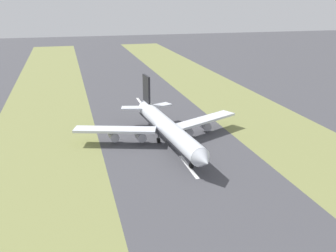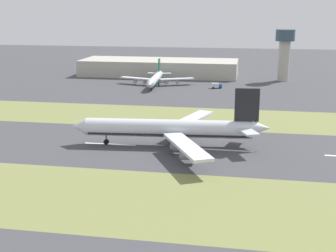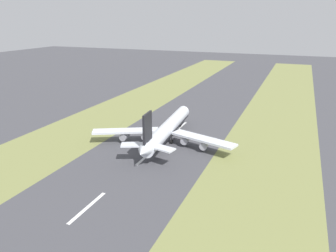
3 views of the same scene
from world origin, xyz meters
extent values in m
plane|color=#424247|center=(0.00, 0.00, 0.00)|extent=(800.00, 800.00, 0.00)
cube|color=olive|center=(-45.00, 0.00, 0.00)|extent=(40.00, 600.00, 0.01)
cube|color=olive|center=(45.00, 0.00, 0.00)|extent=(40.00, 600.00, 0.01)
cube|color=silver|center=(0.00, -55.04, 0.01)|extent=(1.20, 18.00, 0.01)
cube|color=silver|center=(0.00, -15.04, 0.01)|extent=(1.20, 18.00, 0.01)
cube|color=silver|center=(0.00, 24.96, 0.01)|extent=(1.20, 18.00, 0.01)
cylinder|color=silver|center=(1.41, 4.96, 6.20)|extent=(10.88, 56.31, 6.00)
cone|color=silver|center=(-1.26, 35.34, 6.20)|extent=(6.29, 5.50, 5.88)
cone|color=silver|center=(4.12, -25.92, 7.00)|extent=(5.61, 6.42, 5.10)
cube|color=black|center=(1.41, 4.96, 4.55)|extent=(10.38, 54.05, 0.70)
cube|color=silver|center=(-15.39, -3.77, 5.30)|extent=(28.56, 18.52, 0.90)
cube|color=silver|center=(19.48, -0.70, 5.30)|extent=(29.49, 14.21, 0.90)
cylinder|color=#93939E|center=(-7.20, 0.18, 2.85)|extent=(3.61, 5.06, 3.20)
cylinder|color=#93939E|center=(-15.86, -4.09, 2.85)|extent=(3.61, 5.06, 3.20)
cylinder|color=#93939E|center=(10.73, 1.76, 2.85)|extent=(3.61, 5.06, 3.20)
cylinder|color=#93939E|center=(20.00, -0.94, 2.85)|extent=(3.61, 5.06, 3.20)
cube|color=black|center=(3.69, -20.94, 14.70)|extent=(1.50, 8.04, 11.00)
cube|color=silver|center=(-1.79, -21.42, 7.20)|extent=(10.92, 7.96, 0.60)
cube|color=silver|center=(9.17, -20.46, 7.20)|extent=(10.73, 6.53, 0.60)
cylinder|color=#59595E|center=(-0.45, 26.16, 2.50)|extent=(0.50, 0.50, 3.20)
cylinder|color=black|center=(-0.45, 26.16, 0.90)|extent=(1.05, 1.87, 1.80)
cylinder|color=#59595E|center=(-0.92, 1.74, 2.50)|extent=(0.50, 0.50, 3.20)
cylinder|color=black|center=(-0.92, 1.74, 0.90)|extent=(1.05, 1.87, 1.80)
cylinder|color=#59595E|center=(4.26, 2.20, 2.50)|extent=(0.50, 0.50, 3.20)
cylinder|color=black|center=(4.26, 2.20, 0.90)|extent=(1.05, 1.87, 1.80)
camera|label=1|loc=(34.53, 131.73, 50.67)|focal=42.00mm
camera|label=2|loc=(-148.52, -21.58, 45.73)|focal=50.00mm
camera|label=3|loc=(53.43, -123.92, 53.14)|focal=35.00mm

